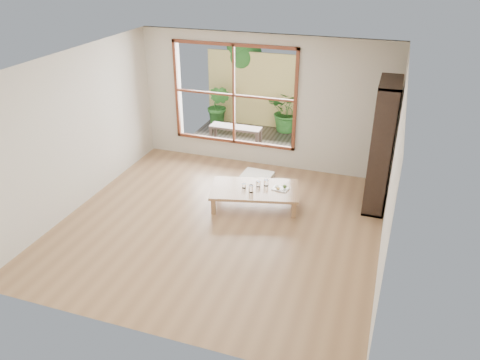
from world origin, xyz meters
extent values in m
plane|color=#A57C52|center=(0.00, 0.00, 0.00)|extent=(5.00, 5.00, 0.00)
cube|color=#A67750|center=(0.35, 0.76, 0.30)|extent=(1.64, 1.16, 0.05)
cube|color=#A67750|center=(-0.22, 0.27, 0.14)|extent=(0.09, 0.09, 0.28)
cube|color=#A67750|center=(-0.38, 0.93, 0.14)|extent=(0.09, 0.09, 0.28)
cube|color=#A67750|center=(1.08, 0.58, 0.14)|extent=(0.09, 0.09, 0.28)
cube|color=#A67750|center=(0.92, 1.25, 0.14)|extent=(0.09, 0.09, 0.28)
cube|color=white|center=(0.09, 1.72, 0.04)|extent=(0.61, 0.61, 0.08)
cube|color=black|center=(2.31, 1.48, 1.09)|extent=(0.35, 0.98, 2.17)
cylinder|color=silver|center=(0.33, 0.61, 0.39)|extent=(0.07, 0.07, 0.13)
cylinder|color=silver|center=(0.50, 0.92, 0.38)|extent=(0.08, 0.08, 0.11)
cylinder|color=silver|center=(0.39, 0.85, 0.37)|extent=(0.07, 0.07, 0.09)
cylinder|color=silver|center=(0.17, 0.72, 0.37)|extent=(0.07, 0.07, 0.08)
cube|color=white|center=(0.77, 0.87, 0.33)|extent=(0.29, 0.22, 0.02)
sphere|color=#4E762F|center=(0.83, 0.91, 0.37)|extent=(0.07, 0.07, 0.07)
cube|color=gold|center=(0.74, 0.83, 0.35)|extent=(0.05, 0.04, 0.02)
cube|color=beige|center=(0.70, 0.90, 0.35)|extent=(0.06, 0.05, 0.02)
cylinder|color=silver|center=(0.80, 0.81, 0.35)|extent=(0.15, 0.03, 0.01)
cube|color=#3E352D|center=(-0.60, 3.56, 0.00)|extent=(2.80, 2.00, 0.05)
cube|color=black|center=(-0.88, 3.32, 0.37)|extent=(1.17, 0.35, 0.05)
cube|color=black|center=(-1.43, 3.20, 0.19)|extent=(0.06, 0.06, 0.32)
cube|color=black|center=(-1.43, 3.46, 0.19)|extent=(0.06, 0.06, 0.32)
cube|color=black|center=(-0.34, 3.18, 0.19)|extent=(0.06, 0.06, 0.32)
cube|color=black|center=(-0.34, 3.44, 0.19)|extent=(0.06, 0.06, 0.32)
cube|color=#D0BD6B|center=(-0.60, 4.56, 0.90)|extent=(2.80, 0.06, 1.80)
imported|color=#2C6726|center=(0.07, 4.37, 0.52)|extent=(1.04, 0.95, 1.00)
imported|color=#2C6726|center=(-1.61, 4.17, 0.54)|extent=(0.66, 0.59, 1.03)
cylinder|color=#4C3D2D|center=(-1.30, 4.86, 0.80)|extent=(0.14, 0.14, 1.60)
sphere|color=#2C6726|center=(-1.18, 4.86, 1.65)|extent=(0.84, 0.84, 0.84)
sphere|color=#2C6726|center=(-1.45, 4.94, 1.45)|extent=(0.70, 0.70, 0.70)
sphere|color=#2C6726|center=(-1.27, 4.76, 1.90)|extent=(0.64, 0.64, 0.64)
camera|label=1|loc=(2.36, -5.99, 4.07)|focal=35.00mm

